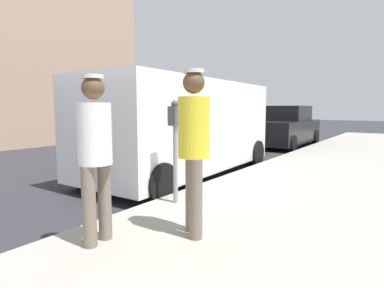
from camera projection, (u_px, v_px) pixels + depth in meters
name	position (u px, v px, depth m)	size (l,w,h in m)	color
ground_plane	(137.00, 191.00, 5.88)	(80.00, 80.00, 0.00)	#2D2D33
sidewalk_slab	(338.00, 228.00, 3.85)	(5.00, 32.00, 0.15)	#9E998E
brick_building_across_street	(5.00, 54.00, 13.07)	(4.00, 11.04, 7.63)	tan
parking_meter_near	(175.00, 134.00, 4.55)	(0.14, 0.18, 1.52)	gray
pedestrian_in_yellow	(194.00, 141.00, 3.36)	(0.34, 0.34, 1.81)	#726656
pedestrian_in_white	(95.00, 148.00, 3.16)	(0.34, 0.36, 1.73)	#726656
parked_van	(183.00, 126.00, 7.18)	(2.29, 5.27, 2.15)	white
parked_sedan_ahead	(284.00, 128.00, 12.87)	(1.99, 4.42, 1.65)	black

